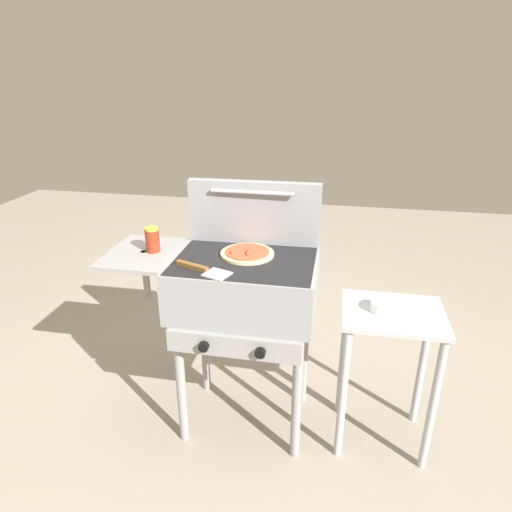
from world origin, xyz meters
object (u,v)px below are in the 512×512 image
spatula (202,269)px  topping_bowl_near (384,306)px  prep_table (388,349)px  pizza_pepperoni (246,253)px  grill (242,288)px  sauce_jar (152,240)px

spatula → topping_bowl_near: size_ratio=2.31×
prep_table → topping_bowl_near: (-0.04, 0.00, 0.22)m
pizza_pepperoni → grill: bearing=-99.8°
topping_bowl_near → sauce_jar: bearing=179.4°
sauce_jar → spatula: size_ratio=0.44×
pizza_pepperoni → spatula: pizza_pepperoni is taller
sauce_jar → prep_table: bearing=-0.7°
spatula → prep_table: spatula is taller
pizza_pepperoni → sauce_jar: (-0.43, -0.04, 0.05)m
spatula → topping_bowl_near: spatula is taller
spatula → sauce_jar: bearing=149.7°
sauce_jar → topping_bowl_near: sauce_jar is taller
prep_table → topping_bowl_near: bearing=176.0°
spatula → topping_bowl_near: 0.80m
sauce_jar → topping_bowl_near: bearing=-0.6°
sauce_jar → prep_table: sauce_jar is taller
topping_bowl_near → prep_table: bearing=-4.0°
grill → spatula: 0.25m
spatula → prep_table: (0.81, 0.15, -0.40)m
grill → prep_table: grill is taller
pizza_pepperoni → topping_bowl_near: pizza_pepperoni is taller
sauce_jar → spatula: (0.29, -0.17, -0.05)m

